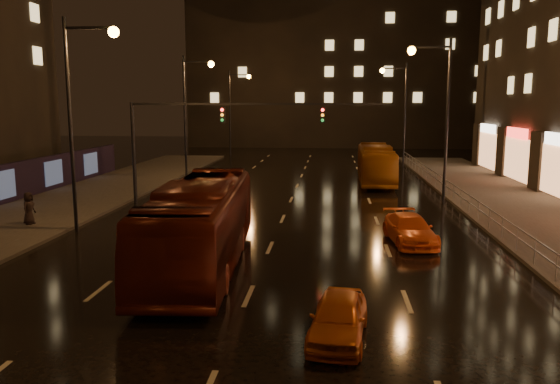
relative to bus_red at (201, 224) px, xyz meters
name	(u,v)px	position (x,y,z in m)	size (l,w,h in m)	color
ground	(289,205)	(2.25, 12.93, -1.64)	(140.00, 140.00, 0.00)	black
sidewalk_left	(33,216)	(-11.25, 7.93, -1.56)	(7.00, 70.00, 0.15)	#38332D
sidewalk_right	(552,227)	(15.75, 7.93, -1.56)	(7.00, 70.00, 0.15)	#38332D
building_distant	(344,23)	(6.25, 64.93, 16.36)	(44.00, 16.00, 36.00)	black
traffic_signal	(205,127)	(-2.81, 12.92, 3.10)	(15.31, 0.32, 6.20)	black
railing_right	(469,199)	(12.45, 10.93, -0.74)	(0.05, 56.00, 1.00)	#99999E
bus_red	(201,224)	(0.00, 0.00, 0.00)	(2.75, 11.75, 3.27)	#54160C
bus_curb	(376,164)	(8.25, 23.20, -0.16)	(2.49, 10.63, 2.96)	#944C0E
taxi_near	(338,318)	(5.09, -6.07, -1.04)	(1.40, 3.48, 1.18)	#C05212
taxi_far	(410,229)	(8.32, 4.30, -1.01)	(1.74, 4.28, 1.24)	#F05A16
pedestrian_c	(29,208)	(-10.16, 5.70, -0.68)	(0.79, 0.52, 1.62)	black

